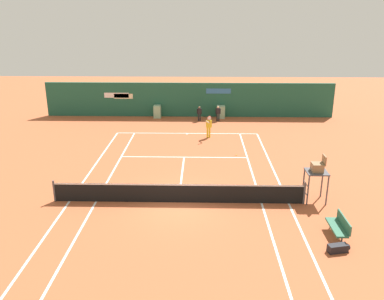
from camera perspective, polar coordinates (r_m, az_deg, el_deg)
name	(u,v)px	position (r m, az deg, el deg)	size (l,w,h in m)	color
ground_plane	(179,197)	(20.07, -1.84, -6.69)	(80.00, 80.00, 0.01)	#B25633
tennis_net	(178,193)	(19.33, -1.95, -6.07)	(12.10, 0.10, 1.07)	#4C4C51
sponsor_back_wall	(189,100)	(35.23, -0.41, 7.06)	(25.00, 1.02, 2.96)	#1E5642
umpire_chair	(317,171)	(19.98, 17.34, -2.84)	(1.00, 1.00, 2.34)	#47474C
player_bench	(339,225)	(17.59, 20.19, -10.01)	(0.54, 1.56, 0.88)	#38383D
equipment_bag	(340,248)	(16.76, 20.24, -12.92)	(0.91, 0.46, 0.32)	black
player_on_baseline	(209,126)	(29.17, 2.39, 3.48)	(0.46, 0.80, 1.77)	yellow
ball_kid_left_post	(199,113)	(33.86, 1.05, 5.33)	(0.42, 0.19, 1.25)	black
ball_kid_centre_post	(218,112)	(33.88, 3.72, 5.34)	(0.43, 0.18, 1.29)	black
tennis_ball_by_sideline	(236,155)	(25.87, 6.29, -0.71)	(0.07, 0.07, 0.07)	#CCE033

